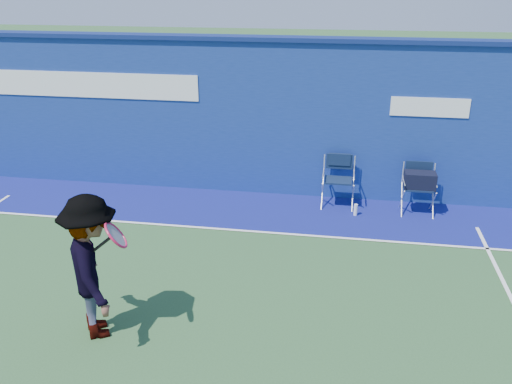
% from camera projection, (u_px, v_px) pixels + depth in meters
% --- Properties ---
extents(ground, '(80.00, 80.00, 0.00)m').
position_uv_depth(ground, '(157.00, 344.00, 6.56)').
color(ground, '#2C522B').
rests_on(ground, ground).
extents(stadium_wall, '(24.00, 0.50, 3.08)m').
position_uv_depth(stadium_wall, '(238.00, 115.00, 10.73)').
color(stadium_wall, navy).
rests_on(stadium_wall, ground).
extents(out_of_bounds_strip, '(24.00, 1.80, 0.01)m').
position_uv_depth(out_of_bounds_strip, '(228.00, 209.00, 10.31)').
color(out_of_bounds_strip, navy).
rests_on(out_of_bounds_strip, ground).
extents(court_lines, '(24.00, 12.00, 0.01)m').
position_uv_depth(court_lines, '(172.00, 314.00, 7.11)').
color(court_lines, white).
rests_on(court_lines, out_of_bounds_strip).
extents(directors_chair_left, '(0.58, 0.53, 0.97)m').
position_uv_depth(directors_chair_left, '(338.00, 190.00, 10.36)').
color(directors_chair_left, silver).
rests_on(directors_chair_left, ground).
extents(directors_chair_right, '(0.56, 0.50, 0.94)m').
position_uv_depth(directors_chair_right, '(418.00, 193.00, 10.00)').
color(directors_chair_right, silver).
rests_on(directors_chair_right, ground).
extents(water_bottle, '(0.07, 0.07, 0.22)m').
position_uv_depth(water_bottle, '(356.00, 210.00, 9.99)').
color(water_bottle, white).
rests_on(water_bottle, ground).
extents(tennis_player, '(1.21, 1.36, 1.83)m').
position_uv_depth(tennis_player, '(93.00, 267.00, 6.45)').
color(tennis_player, '#EA4738').
rests_on(tennis_player, ground).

